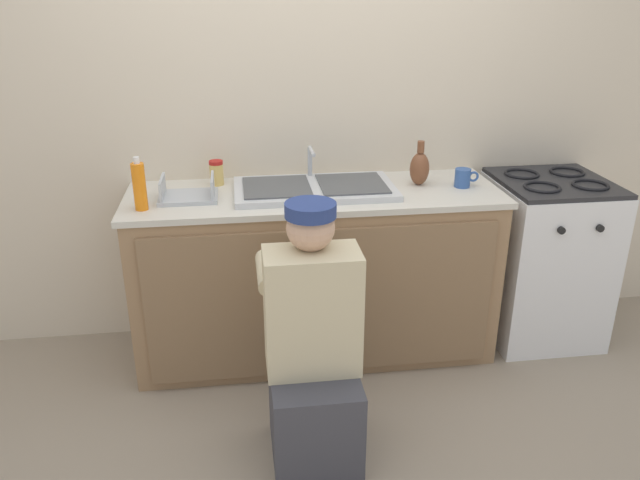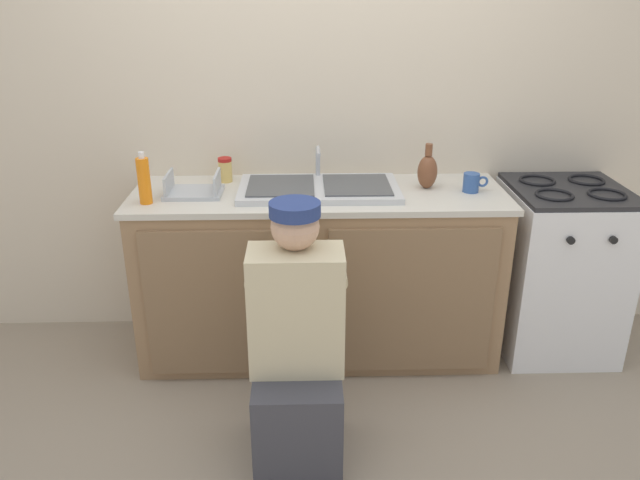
{
  "view_description": "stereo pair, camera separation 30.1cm",
  "coord_description": "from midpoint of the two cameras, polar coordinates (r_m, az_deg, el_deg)",
  "views": [
    {
      "loc": [
        -0.38,
        -2.66,
        1.88
      ],
      "look_at": [
        0.0,
        0.1,
        0.72
      ],
      "focal_mm": 35.0,
      "sensor_mm": 36.0,
      "label": 1
    },
    {
      "loc": [
        -0.08,
        -2.68,
        1.88
      ],
      "look_at": [
        0.0,
        0.1,
        0.72
      ],
      "focal_mm": 35.0,
      "sensor_mm": 36.0,
      "label": 2
    }
  ],
  "objects": [
    {
      "name": "stove_range",
      "position": [
        3.62,
        17.54,
        -1.66
      ],
      "size": [
        0.58,
        0.62,
        0.92
      ],
      "color": "white",
      "rests_on": "ground_plane"
    },
    {
      "name": "dish_rack_tray",
      "position": [
        3.12,
        -14.7,
        4.03
      ],
      "size": [
        0.28,
        0.22,
        0.11
      ],
      "color": "#B2B7BC",
      "rests_on": "countertop"
    },
    {
      "name": "ground_plane",
      "position": [
        3.27,
        -2.45,
        -12.49
      ],
      "size": [
        12.0,
        12.0,
        0.0
      ],
      "primitive_type": "plane",
      "color": "gray"
    },
    {
      "name": "countertop",
      "position": [
        3.14,
        -3.25,
        4.12
      ],
      "size": [
        1.88,
        0.62,
        0.03
      ],
      "primitive_type": "cube",
      "color": "beige",
      "rests_on": "counter_cabinet"
    },
    {
      "name": "condiment_jar",
      "position": [
        3.3,
        -12.06,
        5.99
      ],
      "size": [
        0.07,
        0.07,
        0.13
      ],
      "color": "#DBB760",
      "rests_on": "countertop"
    },
    {
      "name": "counter_cabinet",
      "position": [
        3.3,
        -3.07,
        -3.38
      ],
      "size": [
        1.84,
        0.62,
        0.87
      ],
      "color": "#997551",
      "rests_on": "ground_plane"
    },
    {
      "name": "vase_decorative",
      "position": [
        3.24,
        6.46,
        6.53
      ],
      "size": [
        0.1,
        0.1,
        0.23
      ],
      "color": "brown",
      "rests_on": "countertop"
    },
    {
      "name": "back_wall",
      "position": [
        3.39,
        -3.89,
        11.81
      ],
      "size": [
        6.0,
        0.1,
        2.5
      ],
      "primitive_type": "cube",
      "color": "beige",
      "rests_on": "ground_plane"
    },
    {
      "name": "plumber_person",
      "position": [
        2.59,
        -4.02,
        -10.69
      ],
      "size": [
        0.42,
        0.61,
        1.1
      ],
      "color": "#3F3F47",
      "rests_on": "ground_plane"
    },
    {
      "name": "coffee_mug",
      "position": [
        3.25,
        10.39,
        5.57
      ],
      "size": [
        0.13,
        0.08,
        0.09
      ],
      "color": "#335699",
      "rests_on": "countertop"
    },
    {
      "name": "soap_bottle_orange",
      "position": [
        3.01,
        -18.98,
        4.64
      ],
      "size": [
        0.06,
        0.06,
        0.25
      ],
      "color": "orange",
      "rests_on": "countertop"
    },
    {
      "name": "sink_double_basin",
      "position": [
        3.13,
        -3.27,
        4.73
      ],
      "size": [
        0.8,
        0.44,
        0.19
      ],
      "color": "silver",
      "rests_on": "countertop"
    }
  ]
}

